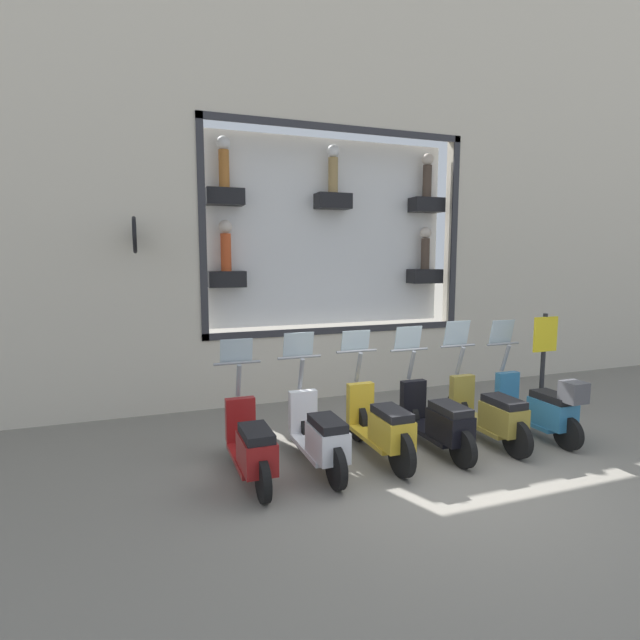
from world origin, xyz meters
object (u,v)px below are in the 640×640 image
(scooter_white_4, at_px, (319,436))
(scooter_red_5, at_px, (251,445))
(scooter_teal_0, at_px, (541,407))
(scooter_yellow_3, at_px, (381,426))
(scooter_black_2, at_px, (438,421))
(shop_sign_post, at_px, (543,363))
(scooter_olive_1, at_px, (489,413))

(scooter_white_4, relative_size, scooter_red_5, 1.00)
(scooter_white_4, xyz_separation_m, scooter_red_5, (-0.00, 0.84, -0.01))
(scooter_teal_0, relative_size, scooter_red_5, 1.00)
(scooter_yellow_3, relative_size, scooter_red_5, 1.01)
(scooter_yellow_3, bearing_deg, scooter_white_4, 90.28)
(scooter_teal_0, height_order, scooter_white_4, scooter_teal_0)
(scooter_black_2, xyz_separation_m, shop_sign_post, (0.55, -2.29, 0.50))
(scooter_teal_0, distance_m, scooter_red_5, 4.21)
(scooter_teal_0, height_order, shop_sign_post, shop_sign_post)
(scooter_red_5, distance_m, shop_sign_post, 4.87)
(scooter_red_5, bearing_deg, shop_sign_post, -83.48)
(scooter_black_2, distance_m, shop_sign_post, 2.40)
(scooter_olive_1, relative_size, scooter_red_5, 1.00)
(scooter_yellow_3, xyz_separation_m, scooter_white_4, (-0.00, 0.84, -0.02))
(scooter_black_2, bearing_deg, scooter_teal_0, -92.25)
(scooter_black_2, height_order, scooter_yellow_3, scooter_black_2)
(scooter_red_5, relative_size, shop_sign_post, 1.04)
(scooter_yellow_3, distance_m, shop_sign_post, 3.21)
(scooter_black_2, bearing_deg, scooter_olive_1, -89.84)
(scooter_black_2, xyz_separation_m, scooter_red_5, (-0.00, 2.53, -0.01))
(scooter_white_4, xyz_separation_m, shop_sign_post, (0.55, -3.97, 0.50))
(scooter_olive_1, xyz_separation_m, scooter_red_5, (-0.01, 3.37, -0.01))
(scooter_olive_1, height_order, scooter_white_4, scooter_olive_1)
(scooter_black_2, relative_size, scooter_red_5, 1.00)
(scooter_red_5, bearing_deg, scooter_olive_1, -89.91)
(scooter_teal_0, distance_m, shop_sign_post, 0.98)
(scooter_teal_0, bearing_deg, scooter_yellow_3, 88.38)
(scooter_black_2, distance_m, scooter_red_5, 2.53)
(scooter_yellow_3, height_order, shop_sign_post, shop_sign_post)
(shop_sign_post, bearing_deg, scooter_olive_1, 110.67)
(scooter_teal_0, xyz_separation_m, scooter_black_2, (0.07, 1.68, -0.03))
(scooter_teal_0, bearing_deg, shop_sign_post, -44.46)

